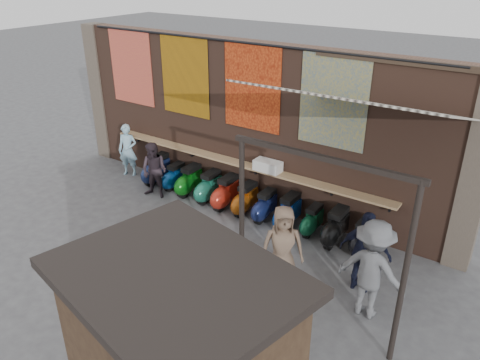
{
  "coord_description": "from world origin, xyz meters",
  "views": [
    {
      "loc": [
        6.01,
        -6.39,
        5.68
      ],
      "look_at": [
        0.84,
        1.2,
        1.3
      ],
      "focal_mm": 35.0,
      "sensor_mm": 36.0,
      "label": 1
    }
  ],
  "objects_px": {
    "scooter_stool_6": "(265,206)",
    "shopper_tan": "(282,246)",
    "shopper_navy": "(365,252)",
    "scooter_stool_5": "(246,199)",
    "scooter_stool_3": "(209,187)",
    "scooter_stool_9": "(336,227)",
    "scooter_stool_8": "(312,221)",
    "scooter_stool_2": "(190,181)",
    "shelf_box": "(268,166)",
    "diner_right": "(154,171)",
    "shopper_grey": "(372,269)",
    "scooter_stool_0": "(157,169)",
    "scooter_stool_1": "(175,177)",
    "scooter_stool_10": "(362,237)",
    "scooter_stool_7": "(288,212)",
    "scooter_stool_4": "(226,193)",
    "diner_left": "(128,150)"
  },
  "relations": [
    {
      "from": "scooter_stool_6",
      "to": "shopper_tan",
      "type": "bearing_deg",
      "value": -51.07
    },
    {
      "from": "shopper_navy",
      "to": "scooter_stool_5",
      "type": "bearing_deg",
      "value": -22.52
    },
    {
      "from": "scooter_stool_3",
      "to": "scooter_stool_9",
      "type": "bearing_deg",
      "value": -0.74
    },
    {
      "from": "scooter_stool_3",
      "to": "scooter_stool_8",
      "type": "relative_size",
      "value": 1.16
    },
    {
      "from": "scooter_stool_3",
      "to": "scooter_stool_8",
      "type": "distance_m",
      "value": 2.89
    },
    {
      "from": "scooter_stool_3",
      "to": "shopper_navy",
      "type": "bearing_deg",
      "value": -14.95
    },
    {
      "from": "scooter_stool_2",
      "to": "shelf_box",
      "type": "bearing_deg",
      "value": 7.64
    },
    {
      "from": "diner_right",
      "to": "shopper_grey",
      "type": "relative_size",
      "value": 0.8
    },
    {
      "from": "scooter_stool_0",
      "to": "scooter_stool_9",
      "type": "xyz_separation_m",
      "value": [
        5.32,
        -0.08,
        -0.0
      ]
    },
    {
      "from": "scooter_stool_3",
      "to": "scooter_stool_6",
      "type": "distance_m",
      "value": 1.68
    },
    {
      "from": "scooter_stool_1",
      "to": "scooter_stool_10",
      "type": "height_order",
      "value": "scooter_stool_10"
    },
    {
      "from": "scooter_stool_7",
      "to": "shopper_tan",
      "type": "relative_size",
      "value": 0.51
    },
    {
      "from": "scooter_stool_4",
      "to": "scooter_stool_6",
      "type": "height_order",
      "value": "scooter_stool_4"
    },
    {
      "from": "scooter_stool_4",
      "to": "scooter_stool_10",
      "type": "xyz_separation_m",
      "value": [
        3.51,
        0.03,
        -0.04
      ]
    },
    {
      "from": "shopper_tan",
      "to": "shelf_box",
      "type": "bearing_deg",
      "value": 90.84
    },
    {
      "from": "scooter_stool_0",
      "to": "diner_left",
      "type": "xyz_separation_m",
      "value": [
        -1.06,
        -0.04,
        0.34
      ]
    },
    {
      "from": "shelf_box",
      "to": "scooter_stool_6",
      "type": "xyz_separation_m",
      "value": [
        0.15,
        -0.32,
        -0.89
      ]
    },
    {
      "from": "shopper_navy",
      "to": "shopper_tan",
      "type": "xyz_separation_m",
      "value": [
        -1.35,
        -0.67,
        -0.0
      ]
    },
    {
      "from": "scooter_stool_10",
      "to": "diner_right",
      "type": "distance_m",
      "value": 5.43
    },
    {
      "from": "diner_left",
      "to": "shopper_navy",
      "type": "distance_m",
      "value": 7.54
    },
    {
      "from": "diner_left",
      "to": "shopper_grey",
      "type": "xyz_separation_m",
      "value": [
        7.76,
        -1.79,
        0.17
      ]
    },
    {
      "from": "scooter_stool_1",
      "to": "diner_right",
      "type": "relative_size",
      "value": 0.49
    },
    {
      "from": "shopper_tan",
      "to": "scooter_stool_3",
      "type": "bearing_deg",
      "value": 113.19
    },
    {
      "from": "scooter_stool_10",
      "to": "scooter_stool_6",
      "type": "bearing_deg",
      "value": -179.67
    },
    {
      "from": "scooter_stool_6",
      "to": "scooter_stool_8",
      "type": "bearing_deg",
      "value": 2.66
    },
    {
      "from": "scooter_stool_3",
      "to": "scooter_stool_0",
      "type": "bearing_deg",
      "value": 178.82
    },
    {
      "from": "shopper_grey",
      "to": "shopper_tan",
      "type": "distance_m",
      "value": 1.68
    },
    {
      "from": "scooter_stool_7",
      "to": "scooter_stool_8",
      "type": "bearing_deg",
      "value": 6.33
    },
    {
      "from": "scooter_stool_1",
      "to": "scooter_stool_4",
      "type": "height_order",
      "value": "scooter_stool_4"
    },
    {
      "from": "scooter_stool_3",
      "to": "shopper_tan",
      "type": "height_order",
      "value": "shopper_tan"
    },
    {
      "from": "scooter_stool_4",
      "to": "diner_left",
      "type": "distance_m",
      "value": 3.48
    },
    {
      "from": "scooter_stool_2",
      "to": "scooter_stool_3",
      "type": "xyz_separation_m",
      "value": [
        0.66,
        -0.01,
        0.0
      ]
    },
    {
      "from": "scooter_stool_0",
      "to": "scooter_stool_6",
      "type": "distance_m",
      "value": 3.52
    },
    {
      "from": "scooter_stool_2",
      "to": "scooter_stool_7",
      "type": "relative_size",
      "value": 0.98
    },
    {
      "from": "diner_right",
      "to": "shopper_tan",
      "type": "distance_m",
      "value": 4.67
    },
    {
      "from": "scooter_stool_3",
      "to": "scooter_stool_5",
      "type": "height_order",
      "value": "scooter_stool_3"
    },
    {
      "from": "scooter_stool_4",
      "to": "scooter_stool_0",
      "type": "bearing_deg",
      "value": 178.29
    },
    {
      "from": "scooter_stool_10",
      "to": "shopper_tan",
      "type": "distance_m",
      "value": 2.12
    },
    {
      "from": "scooter_stool_2",
      "to": "scooter_stool_7",
      "type": "distance_m",
      "value": 2.96
    },
    {
      "from": "scooter_stool_5",
      "to": "scooter_stool_9",
      "type": "height_order",
      "value": "scooter_stool_9"
    },
    {
      "from": "scooter_stool_10",
      "to": "diner_left",
      "type": "relative_size",
      "value": 0.5
    },
    {
      "from": "scooter_stool_3",
      "to": "scooter_stool_10",
      "type": "relative_size",
      "value": 1.09
    },
    {
      "from": "scooter_stool_0",
      "to": "shopper_grey",
      "type": "relative_size",
      "value": 0.46
    },
    {
      "from": "diner_left",
      "to": "scooter_stool_10",
      "type": "bearing_deg",
      "value": -23.65
    },
    {
      "from": "diner_left",
      "to": "shopper_grey",
      "type": "distance_m",
      "value": 7.97
    },
    {
      "from": "diner_left",
      "to": "diner_right",
      "type": "relative_size",
      "value": 1.01
    },
    {
      "from": "scooter_stool_0",
      "to": "scooter_stool_1",
      "type": "distance_m",
      "value": 0.62
    },
    {
      "from": "scooter_stool_8",
      "to": "diner_right",
      "type": "height_order",
      "value": "diner_right"
    },
    {
      "from": "scooter_stool_9",
      "to": "diner_right",
      "type": "bearing_deg",
      "value": -173.42
    },
    {
      "from": "scooter_stool_2",
      "to": "diner_right",
      "type": "height_order",
      "value": "diner_right"
    }
  ]
}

